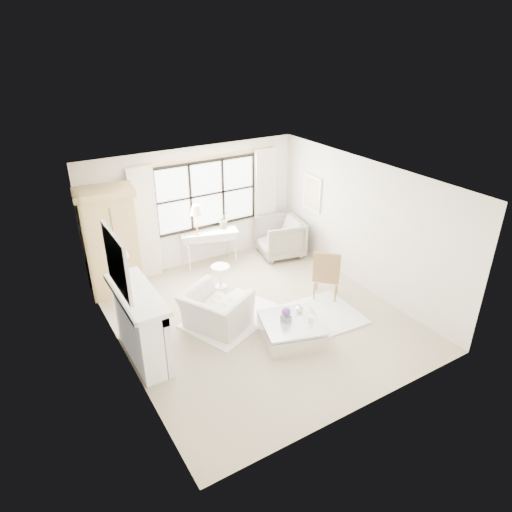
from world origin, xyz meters
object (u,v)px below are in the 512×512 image
object	(u,v)px
console_table	(210,247)
coffee_table	(291,331)
club_armchair	(216,310)
armoire	(111,242)

from	to	relation	value
console_table	coffee_table	world-z (taller)	console_table
console_table	club_armchair	bearing A→B (deg)	-97.41
armoire	club_armchair	size ratio (longest dim) A/B	2.02
armoire	club_armchair	xyz separation A→B (m)	(1.19, -2.21, -0.78)
armoire	console_table	bearing A→B (deg)	11.93
armoire	coffee_table	xyz separation A→B (m)	(2.14, -3.23, -0.96)
console_table	coffee_table	size ratio (longest dim) A/B	1.10
console_table	club_armchair	world-z (taller)	console_table
club_armchair	armoire	bearing A→B (deg)	0.49
console_table	coffee_table	bearing A→B (deg)	-75.39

